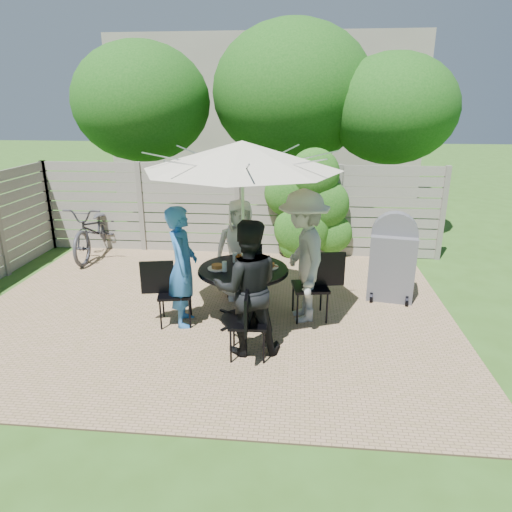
# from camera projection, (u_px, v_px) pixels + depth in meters

# --- Properties ---
(backyard_envelope) EXTENTS (60.00, 60.00, 5.00)m
(backyard_envelope) POSITION_uv_depth(u_px,v_px,m) (268.00, 113.00, 15.50)
(backyard_envelope) COLOR #30541A
(backyard_envelope) RESTS_ON ground
(patio_table) EXTENTS (1.43, 1.43, 0.81)m
(patio_table) POSITION_uv_depth(u_px,v_px,m) (243.00, 284.00, 6.37)
(patio_table) COLOR black
(patio_table) RESTS_ON ground
(umbrella) EXTENTS (3.03, 3.03, 2.52)m
(umbrella) POSITION_uv_depth(u_px,v_px,m) (242.00, 155.00, 5.80)
(umbrella) COLOR silver
(umbrella) RESTS_ON ground
(chair_back) EXTENTS (0.45, 0.64, 0.87)m
(chair_back) POSITION_uv_depth(u_px,v_px,m) (240.00, 279.00, 7.38)
(chair_back) COLOR black
(chair_back) RESTS_ON ground
(person_back) EXTENTS (0.86, 0.64, 1.60)m
(person_back) POSITION_uv_depth(u_px,v_px,m) (240.00, 250.00, 7.08)
(person_back) COLOR silver
(person_back) RESTS_ON ground
(chair_left) EXTENTS (0.72, 0.54, 0.95)m
(chair_left) POSITION_uv_depth(u_px,v_px,m) (175.00, 305.00, 6.38)
(chair_left) COLOR black
(chair_left) RESTS_ON ground
(person_left) EXTENTS (0.51, 0.68, 1.70)m
(person_left) POSITION_uv_depth(u_px,v_px,m) (182.00, 267.00, 6.21)
(person_left) COLOR #2967B1
(person_left) RESTS_ON ground
(chair_front) EXTENTS (0.48, 0.69, 0.95)m
(chair_front) POSITION_uv_depth(u_px,v_px,m) (248.00, 336.00, 5.55)
(chair_front) COLOR black
(chair_front) RESTS_ON ground
(person_front) EXTENTS (0.93, 0.79, 1.71)m
(person_front) POSITION_uv_depth(u_px,v_px,m) (247.00, 288.00, 5.49)
(person_front) COLOR black
(person_front) RESTS_ON ground
(chair_right) EXTENTS (0.76, 0.56, 1.00)m
(chair_right) POSITION_uv_depth(u_px,v_px,m) (311.00, 299.00, 6.53)
(chair_right) COLOR black
(chair_right) RESTS_ON ground
(person_right) EXTENTS (0.91, 1.33, 1.89)m
(person_right) POSITION_uv_depth(u_px,v_px,m) (303.00, 257.00, 6.31)
(person_right) COLOR #ADADA8
(person_right) RESTS_ON ground
(plate_back) EXTENTS (0.26, 0.26, 0.06)m
(plate_back) POSITION_uv_depth(u_px,v_px,m) (242.00, 258.00, 6.62)
(plate_back) COLOR white
(plate_back) RESTS_ON patio_table
(plate_left) EXTENTS (0.26, 0.26, 0.06)m
(plate_left) POSITION_uv_depth(u_px,v_px,m) (217.00, 267.00, 6.25)
(plate_left) COLOR white
(plate_left) RESTS_ON patio_table
(plate_front) EXTENTS (0.26, 0.26, 0.06)m
(plate_front) POSITION_uv_depth(u_px,v_px,m) (245.00, 276.00, 5.94)
(plate_front) COLOR white
(plate_front) RESTS_ON patio_table
(plate_right) EXTENTS (0.26, 0.26, 0.06)m
(plate_right) POSITION_uv_depth(u_px,v_px,m) (269.00, 266.00, 6.31)
(plate_right) COLOR white
(plate_right) RESTS_ON patio_table
(glass_back) EXTENTS (0.07, 0.07, 0.14)m
(glass_back) POSITION_uv_depth(u_px,v_px,m) (235.00, 257.00, 6.50)
(glass_back) COLOR silver
(glass_back) RESTS_ON patio_table
(glass_left) EXTENTS (0.07, 0.07, 0.14)m
(glass_left) POSITION_uv_depth(u_px,v_px,m) (224.00, 266.00, 6.15)
(glass_left) COLOR silver
(glass_left) RESTS_ON patio_table
(glass_front) EXTENTS (0.07, 0.07, 0.14)m
(glass_front) POSITION_uv_depth(u_px,v_px,m) (252.00, 270.00, 6.03)
(glass_front) COLOR silver
(glass_front) RESTS_ON patio_table
(glass_right) EXTENTS (0.07, 0.07, 0.14)m
(glass_right) POSITION_uv_depth(u_px,v_px,m) (261.00, 260.00, 6.39)
(glass_right) COLOR silver
(glass_right) RESTS_ON patio_table
(syrup_jug) EXTENTS (0.09, 0.09, 0.16)m
(syrup_jug) POSITION_uv_depth(u_px,v_px,m) (239.00, 262.00, 6.31)
(syrup_jug) COLOR #59280C
(syrup_jug) RESTS_ON patio_table
(coffee_cup) EXTENTS (0.08, 0.08, 0.12)m
(coffee_cup) POSITION_uv_depth(u_px,v_px,m) (249.00, 259.00, 6.49)
(coffee_cup) COLOR #C6B293
(coffee_cup) RESTS_ON patio_table
(bicycle) EXTENTS (0.80, 2.08, 1.08)m
(bicycle) POSITION_uv_depth(u_px,v_px,m) (96.00, 230.00, 9.19)
(bicycle) COLOR #333338
(bicycle) RESTS_ON ground
(bbq_grill) EXTENTS (0.77, 0.64, 1.41)m
(bbq_grill) POSITION_uv_depth(u_px,v_px,m) (392.00, 260.00, 7.11)
(bbq_grill) COLOR #535357
(bbq_grill) RESTS_ON ground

